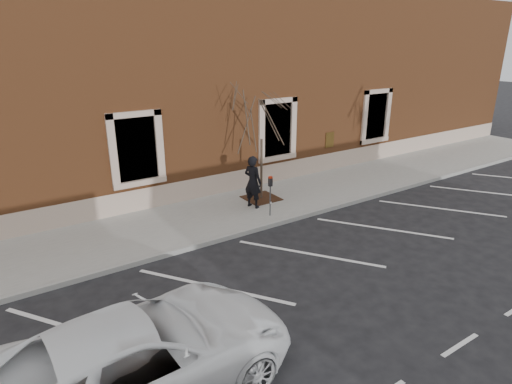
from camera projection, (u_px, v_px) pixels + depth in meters
ground at (266, 228)px, 14.31m from camera, size 120.00×120.00×0.00m
sidewalk_near at (239, 210)px, 15.65m from camera, size 40.00×3.50×0.15m
curb_near at (267, 226)px, 14.24m from camera, size 40.00×0.12×0.15m
parking_stripes at (309, 254)px, 12.58m from camera, size 28.00×4.40×0.01m
building_civic at (167, 86)px, 19.02m from camera, size 40.00×8.62×8.00m
man at (253, 182)px, 15.38m from camera, size 0.69×0.82×1.93m
parking_meter at (270, 189)px, 14.60m from camera, size 0.13×0.10×1.43m
tree_grate at (261, 198)px, 16.52m from camera, size 1.23×1.23×0.03m
sapling at (262, 122)px, 15.52m from camera, size 2.55×2.55×4.25m
white_truck at (137, 357)px, 7.36m from camera, size 5.85×2.90×1.59m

